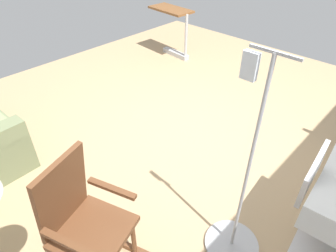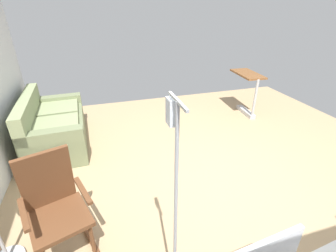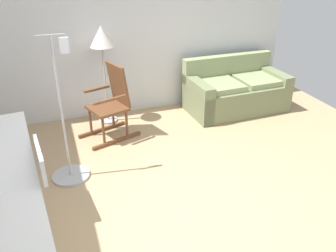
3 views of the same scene
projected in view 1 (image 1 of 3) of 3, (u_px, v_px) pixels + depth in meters
The scene contains 4 objects.
ground_plane at pixel (195, 134), 3.64m from camera, with size 6.53×6.53×0.00m, color tan.
rocking_chair at pixel (84, 224), 2.01m from camera, with size 0.87×0.69×1.05m.
overbed_table at pixel (174, 27), 5.31m from camera, with size 0.86×0.45×0.84m.
iv_pole at pixel (234, 226), 2.29m from camera, with size 0.44×0.44×1.69m.
Camera 1 is at (-1.73, 2.31, 2.24)m, focal length 31.30 mm.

